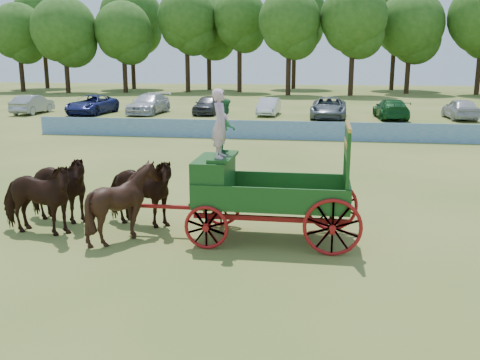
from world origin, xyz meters
name	(u,v)px	position (x,y,z in m)	size (l,w,h in m)	color
ground	(204,249)	(0.00, 0.00, 0.00)	(160.00, 160.00, 0.00)	olive
horse_lead_left	(36,199)	(-4.53, 0.43, 0.98)	(1.05, 2.31, 1.95)	black
horse_lead_right	(56,189)	(-4.53, 1.53, 0.98)	(1.05, 2.31, 1.95)	black
horse_wheel_left	(124,202)	(-2.13, 0.43, 0.98)	(1.58, 1.77, 1.95)	black
horse_wheel_right	(139,192)	(-2.13, 1.53, 0.98)	(1.05, 2.31, 1.95)	black
farm_dray	(244,177)	(0.84, 0.99, 1.60)	(6.00, 2.00, 3.82)	#A51017
sponsor_banner	(255,130)	(-1.00, 18.00, 0.53)	(26.00, 0.08, 1.05)	#1B4D93
parked_cars	(230,106)	(-4.51, 29.79, 0.77)	(46.07, 6.75, 1.63)	silver
treeline	(274,19)	(-3.77, 59.50, 9.32)	(88.72, 22.77, 15.07)	#382314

